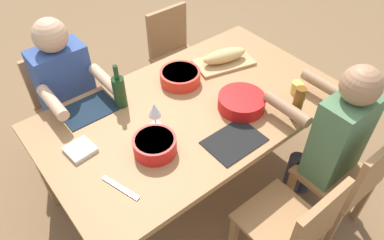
% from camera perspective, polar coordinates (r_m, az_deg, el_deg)
% --- Properties ---
extents(ground_plane, '(8.00, 8.00, 0.00)m').
position_cam_1_polar(ground_plane, '(2.76, -0.00, -9.47)').
color(ground_plane, brown).
extents(dining_table, '(1.83, 1.06, 0.74)m').
position_cam_1_polar(dining_table, '(2.27, -0.00, 0.65)').
color(dining_table, '#9E7044').
rests_on(dining_table, ground_plane).
extents(chair_far_center, '(0.40, 0.40, 0.85)m').
position_cam_1_polar(chair_far_center, '(2.06, 15.64, -15.86)').
color(chair_far_center, '#9E7044').
rests_on(chair_far_center, ground_plane).
extents(chair_far_left, '(0.40, 0.40, 0.85)m').
position_cam_1_polar(chair_far_left, '(2.36, 23.41, -8.43)').
color(chair_far_left, '#9E7044').
rests_on(chair_far_left, ground_plane).
extents(diner_far_left, '(0.41, 0.53, 1.20)m').
position_cam_1_polar(diner_far_left, '(2.25, 21.17, -2.34)').
color(diner_far_left, '#2D2D38').
rests_on(diner_far_left, ground_plane).
extents(chair_near_left, '(0.40, 0.40, 0.85)m').
position_cam_1_polar(chair_near_left, '(3.15, -2.66, 10.44)').
color(chair_near_left, '#9E7044').
rests_on(chair_near_left, ground_plane).
extents(chair_near_right, '(0.40, 0.40, 0.85)m').
position_cam_1_polar(chair_near_right, '(2.80, -19.33, 2.75)').
color(chair_near_right, '#9E7044').
rests_on(chair_near_right, ground_plane).
extents(diner_near_right, '(0.41, 0.53, 1.20)m').
position_cam_1_polar(diner_near_right, '(2.53, -18.75, 4.32)').
color(diner_near_right, '#2D2D38').
rests_on(diner_near_right, ground_plane).
extents(serving_bowl_salad, '(0.23, 0.23, 0.09)m').
position_cam_1_polar(serving_bowl_salad, '(1.93, -5.86, -3.81)').
color(serving_bowl_salad, red).
rests_on(serving_bowl_salad, dining_table).
extents(serving_bowl_greens, '(0.26, 0.26, 0.08)m').
position_cam_1_polar(serving_bowl_greens, '(2.38, -1.87, 6.91)').
color(serving_bowl_greens, red).
rests_on(serving_bowl_greens, dining_table).
extents(serving_bowl_pasta, '(0.28, 0.28, 0.08)m').
position_cam_1_polar(serving_bowl_pasta, '(2.20, 7.78, 2.91)').
color(serving_bowl_pasta, red).
rests_on(serving_bowl_pasta, dining_table).
extents(cutting_board, '(0.44, 0.31, 0.02)m').
position_cam_1_polar(cutting_board, '(2.58, 5.03, 8.99)').
color(cutting_board, tan).
rests_on(cutting_board, dining_table).
extents(bread_loaf, '(0.34, 0.19, 0.09)m').
position_cam_1_polar(bread_loaf, '(2.55, 5.11, 10.01)').
color(bread_loaf, tan).
rests_on(bread_loaf, cutting_board).
extents(wine_bottle, '(0.08, 0.08, 0.29)m').
position_cam_1_polar(wine_bottle, '(2.20, -11.33, 4.46)').
color(wine_bottle, '#193819').
rests_on(wine_bottle, dining_table).
extents(beer_bottle, '(0.06, 0.06, 0.22)m').
position_cam_1_polar(beer_bottle, '(2.16, 16.25, 2.50)').
color(beer_bottle, brown).
rests_on(beer_bottle, dining_table).
extents(wine_glass, '(0.08, 0.08, 0.17)m').
position_cam_1_polar(wine_glass, '(2.03, -5.91, 1.48)').
color(wine_glass, silver).
rests_on(wine_glass, dining_table).
extents(placemat_far_center, '(0.32, 0.23, 0.01)m').
position_cam_1_polar(placemat_far_center, '(2.02, 6.63, -3.32)').
color(placemat_far_center, black).
rests_on(placemat_far_center, dining_table).
extents(cup_far_left, '(0.07, 0.07, 0.08)m').
position_cam_1_polar(cup_far_left, '(2.39, 16.12, 4.90)').
color(cup_far_left, gold).
rests_on(cup_far_left, dining_table).
extents(placemat_near_right, '(0.32, 0.23, 0.01)m').
position_cam_1_polar(placemat_near_right, '(2.28, -15.90, 1.59)').
color(placemat_near_right, '#142333').
rests_on(placemat_near_right, dining_table).
extents(carving_knife, '(0.09, 0.23, 0.01)m').
position_cam_1_polar(carving_knife, '(1.84, -11.18, -10.38)').
color(carving_knife, silver).
rests_on(carving_knife, dining_table).
extents(napkin_stack, '(0.15, 0.15, 0.02)m').
position_cam_1_polar(napkin_stack, '(2.04, -17.13, -4.45)').
color(napkin_stack, white).
rests_on(napkin_stack, dining_table).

